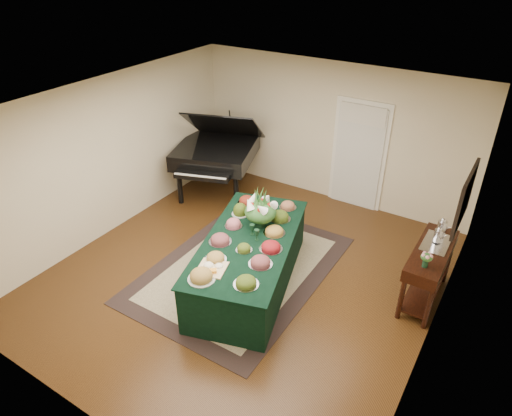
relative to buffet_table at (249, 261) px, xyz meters
The scene contains 14 objects.
ground 0.46m from the buffet_table, 136.23° to the left, with size 6.00×6.00×0.00m, color black.
area_rug 0.53m from the buffet_table, 144.69° to the left, with size 2.47×3.45×0.01m.
kitchen_doorway 3.22m from the buffet_table, 82.04° to the left, with size 1.05×0.07×2.10m.
buffet_table is the anchor object (origin of this frame).
food_platters 0.45m from the buffet_table, 138.05° to the left, with size 1.43×2.48×0.15m.
cutting_board 0.92m from the buffet_table, 93.41° to the right, with size 0.45×0.45×0.10m.
green_goblets 0.50m from the buffet_table, 68.09° to the left, with size 0.21×0.16×0.18m.
floral_centerpiece 0.81m from the buffet_table, 98.33° to the left, with size 0.50×0.50×0.50m.
grand_piano 3.04m from the buffet_table, 135.29° to the left, with size 1.88×2.08×1.79m.
wicker_basket 1.92m from the buffet_table, 121.67° to the left, with size 0.41×0.41×0.26m, color #A17E41.
mahogany_sideboard 2.57m from the buffet_table, 24.18° to the left, with size 0.45×1.36×0.88m.
tea_service 2.74m from the buffet_table, 29.40° to the left, with size 0.34×0.58×0.30m.
pink_bouquet 2.49m from the buffet_table, 14.45° to the left, with size 0.17×0.17×0.22m.
wall_painting 3.07m from the buffet_table, 22.30° to the left, with size 0.05×0.95×0.75m.
Camera 1 is at (3.13, -4.70, 4.56)m, focal length 32.00 mm.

